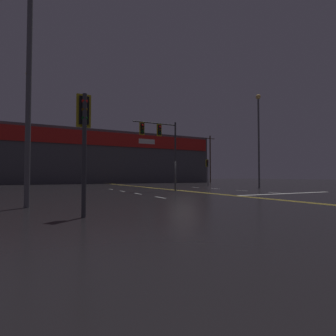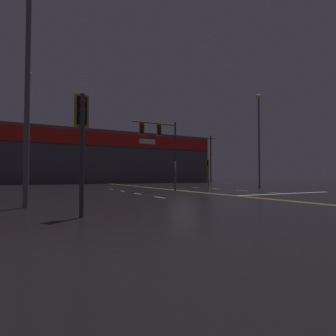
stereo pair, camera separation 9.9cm
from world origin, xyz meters
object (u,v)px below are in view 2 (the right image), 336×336
Objects in this scene: traffic_signal_corner_southwest at (82,126)px; streetlight_median_approach at (29,20)px; traffic_signal_median at (159,137)px; streetlight_near_left at (259,129)px; streetlight_near_right at (28,116)px; traffic_signal_corner_northeast at (208,166)px.

streetlight_median_approach is at bearing 114.55° from traffic_signal_corner_southwest.
streetlight_median_approach is (-9.39, -8.10, 2.90)m from traffic_signal_median.
streetlight_near_right is at bearing 159.16° from streetlight_near_left.
traffic_signal_corner_northeast is 0.30× the size of streetlight_median_approach.
traffic_signal_corner_northeast is at bearing 105.76° from streetlight_near_left.
traffic_signal_median is at bearing -140.88° from traffic_signal_corner_northeast.
traffic_signal_corner_northeast is 22.17m from streetlight_near_right.
traffic_signal_median is at bearing -48.95° from streetlight_near_right.
streetlight_median_approach is at bearing -140.13° from traffic_signal_corner_northeast.
streetlight_near_right is (-21.53, 1.80, 4.95)m from traffic_signal_corner_northeast.
traffic_signal_corner_southwest is at bearing -124.44° from traffic_signal_median.
streetlight_near_right is (-1.98, 22.77, 4.85)m from traffic_signal_corner_southwest.
traffic_signal_corner_southwest is at bearing -65.45° from streetlight_median_approach.
traffic_signal_median is at bearing 55.56° from traffic_signal_corner_southwest.
traffic_signal_median is 12.74m from streetlight_median_approach.
streetlight_near_left reaches higher than traffic_signal_median.
streetlight_median_approach is (-1.53, 3.36, 4.64)m from traffic_signal_corner_southwest.
streetlight_near_left is at bearing -20.84° from streetlight_near_right.
streetlight_near_right is at bearing 94.98° from traffic_signal_corner_southwest.
streetlight_near_right is at bearing 131.05° from traffic_signal_median.
streetlight_near_right reaches higher than streetlight_median_approach.
traffic_signal_median is 14.09m from streetlight_near_left.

